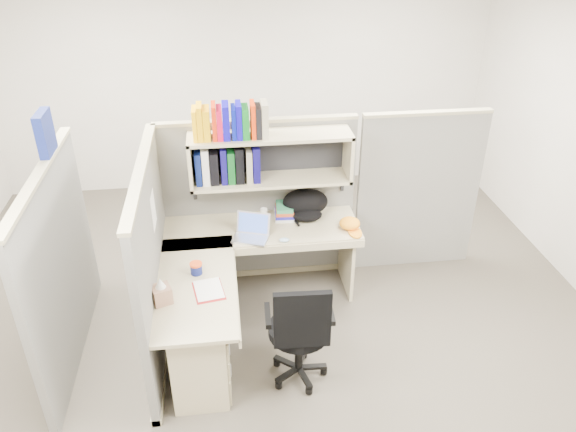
{
  "coord_description": "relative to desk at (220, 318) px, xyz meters",
  "views": [
    {
      "loc": [
        -0.31,
        -3.73,
        3.31
      ],
      "look_at": [
        0.2,
        0.25,
        1.01
      ],
      "focal_mm": 35.0,
      "sensor_mm": 36.0,
      "label": 1
    }
  ],
  "objects": [
    {
      "name": "orange_cap",
      "position": [
        1.18,
        0.74,
        0.34
      ],
      "size": [
        0.24,
        0.26,
        0.1
      ],
      "primitive_type": null,
      "rotation": [
        0.0,
        0.0,
        0.31
      ],
      "color": "orange",
      "rests_on": "desk"
    },
    {
      "name": "ground",
      "position": [
        0.41,
        0.29,
        -0.44
      ],
      "size": [
        6.0,
        6.0,
        0.0
      ],
      "primitive_type": "plane",
      "color": "#363029",
      "rests_on": "ground"
    },
    {
      "name": "room_shell",
      "position": [
        0.41,
        0.29,
        1.18
      ],
      "size": [
        6.0,
        6.0,
        6.0
      ],
      "color": "#BAB3A8",
      "rests_on": "ground"
    },
    {
      "name": "task_chair",
      "position": [
        0.59,
        -0.29,
        -0.09
      ],
      "size": [
        0.52,
        0.48,
        0.98
      ],
      "color": "black",
      "rests_on": "ground"
    },
    {
      "name": "loose_paper",
      "position": [
        -0.07,
        -0.0,
        0.29
      ],
      "size": [
        0.24,
        0.3,
        0.0
      ],
      "primitive_type": null,
      "rotation": [
        0.0,
        0.0,
        0.17
      ],
      "color": "white",
      "rests_on": "desk"
    },
    {
      "name": "paper_cup",
      "position": [
        0.44,
        1.03,
        0.34
      ],
      "size": [
        0.08,
        0.08,
        0.09
      ],
      "primitive_type": "cylinder",
      "rotation": [
        0.0,
        0.0,
        0.36
      ],
      "color": "silver",
      "rests_on": "desk"
    },
    {
      "name": "mouse",
      "position": [
        0.58,
        0.59,
        0.31
      ],
      "size": [
        0.1,
        0.07,
        0.03
      ],
      "primitive_type": "ellipsoid",
      "rotation": [
        0.0,
        0.0,
        0.2
      ],
      "color": "#94B6D1",
      "rests_on": "desk"
    },
    {
      "name": "cubicle",
      "position": [
        0.04,
        0.74,
        0.47
      ],
      "size": [
        3.79,
        1.84,
        1.95
      ],
      "color": "#5F5F5A",
      "rests_on": "ground"
    },
    {
      "name": "laptop",
      "position": [
        0.29,
        0.67,
        0.4
      ],
      "size": [
        0.38,
        0.38,
        0.21
      ],
      "primitive_type": null,
      "rotation": [
        0.0,
        0.0,
        -0.34
      ],
      "color": "silver",
      "rests_on": "desk"
    },
    {
      "name": "snack_canister",
      "position": [
        -0.16,
        0.22,
        0.34
      ],
      "size": [
        0.1,
        0.1,
        0.1
      ],
      "color": "#0F1758",
      "rests_on": "desk"
    },
    {
      "name": "tissue_box",
      "position": [
        -0.4,
        -0.11,
        0.39
      ],
      "size": [
        0.17,
        0.17,
        0.21
      ],
      "primitive_type": null,
      "rotation": [
        0.0,
        0.0,
        0.35
      ],
      "color": "#AA7B60",
      "rests_on": "desk"
    },
    {
      "name": "book_stack",
      "position": [
        0.63,
        1.03,
        0.35
      ],
      "size": [
        0.2,
        0.26,
        0.12
      ],
      "primitive_type": null,
      "rotation": [
        0.0,
        0.0,
        -0.07
      ],
      "color": "gray",
      "rests_on": "desk"
    },
    {
      "name": "backpack",
      "position": [
        0.83,
        0.99,
        0.42
      ],
      "size": [
        0.44,
        0.34,
        0.25
      ],
      "primitive_type": null,
      "rotation": [
        0.0,
        0.0,
        -0.05
      ],
      "color": "black",
      "rests_on": "desk"
    },
    {
      "name": "desk",
      "position": [
        0.0,
        0.0,
        0.0
      ],
      "size": [
        1.74,
        1.75,
        0.73
      ],
      "color": "tan",
      "rests_on": "ground"
    }
  ]
}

